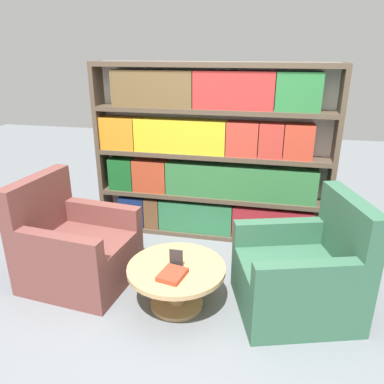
% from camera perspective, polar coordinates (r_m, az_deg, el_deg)
% --- Properties ---
extents(ground_plane, '(14.00, 14.00, 0.00)m').
position_cam_1_polar(ground_plane, '(3.30, -1.79, -17.61)').
color(ground_plane, slate).
extents(bookshelf, '(2.60, 0.30, 1.94)m').
position_cam_1_polar(bookshelf, '(4.14, 2.79, 5.46)').
color(bookshelf, silver).
rests_on(bookshelf, ground_plane).
extents(armchair_left, '(0.99, 0.90, 1.00)m').
position_cam_1_polar(armchair_left, '(3.67, -17.44, -8.31)').
color(armchair_left, brown).
rests_on(armchair_left, ground_plane).
extents(armchair_right, '(1.11, 1.04, 1.00)m').
position_cam_1_polar(armchair_right, '(3.26, 16.38, -12.08)').
color(armchair_right, '#336047').
rests_on(armchair_right, ground_plane).
extents(coffee_table, '(0.82, 0.82, 0.38)m').
position_cam_1_polar(coffee_table, '(3.21, -2.38, -12.88)').
color(coffee_table, tan).
rests_on(coffee_table, ground_plane).
extents(table_sign, '(0.11, 0.06, 0.16)m').
position_cam_1_polar(table_sign, '(3.11, -2.43, -10.23)').
color(table_sign, black).
rests_on(table_sign, coffee_table).
extents(stray_book, '(0.22, 0.26, 0.04)m').
position_cam_1_polar(stray_book, '(3.01, -3.01, -12.46)').
color(stray_book, '#B73823').
rests_on(stray_book, coffee_table).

